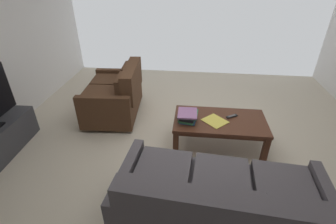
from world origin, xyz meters
TOP-DOWN VIEW (x-y plane):
  - ground_plane at (0.00, 0.00)m, footprint 5.61×5.86m
  - sofa_main at (-0.31, 1.18)m, footprint 1.93×1.05m
  - loveseat_near at (1.23, -0.81)m, footprint 0.90×1.23m
  - coffee_table at (-0.40, -0.12)m, footprint 1.21×0.66m
  - book_stack at (0.03, -0.06)m, footprint 0.27×0.32m
  - tv_remote at (-0.56, -0.20)m, footprint 0.16×0.12m
  - loose_magazine at (-0.33, -0.07)m, footprint 0.38×0.38m

SIDE VIEW (x-z plane):
  - ground_plane at x=0.00m, z-range -0.01..0.00m
  - sofa_main at x=-0.31m, z-range -0.05..0.75m
  - loveseat_near at x=1.23m, z-range -0.06..0.80m
  - coffee_table at x=-0.40m, z-range 0.15..0.59m
  - loose_magazine at x=-0.33m, z-range 0.44..0.44m
  - tv_remote at x=-0.56m, z-range 0.43..0.46m
  - book_stack at x=0.03m, z-range 0.44..0.56m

